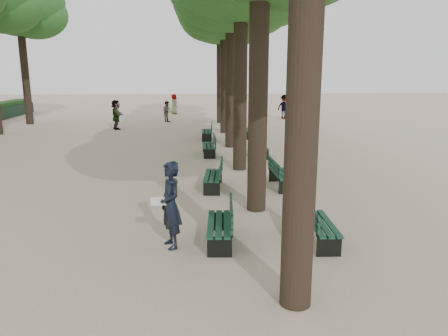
{
  "coord_description": "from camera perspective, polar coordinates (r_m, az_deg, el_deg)",
  "views": [
    {
      "loc": [
        -0.07,
        -8.54,
        3.84
      ],
      "look_at": [
        0.6,
        3.0,
        1.2
      ],
      "focal_mm": 35.0,
      "sensor_mm": 36.0,
      "label": 1
    }
  ],
  "objects": [
    {
      "name": "bench_right_0",
      "position": [
        10.17,
        12.45,
        -8.0
      ],
      "size": [
        0.62,
        1.82,
        0.92
      ],
      "color": "black",
      "rests_on": "ground"
    },
    {
      "name": "bench_left_0",
      "position": [
        9.9,
        -0.58,
        -8.26
      ],
      "size": [
        0.67,
        1.83,
        0.92
      ],
      "color": "black",
      "rests_on": "ground"
    },
    {
      "name": "pedestrian_c",
      "position": [
        33.83,
        9.15,
        7.57
      ],
      "size": [
        0.71,
        1.0,
        1.62
      ],
      "primitive_type": "imported",
      "rotation": [
        0.0,
        0.0,
        1.11
      ],
      "color": "#262628",
      "rests_on": "ground"
    },
    {
      "name": "bench_right_3",
      "position": [
        24.87,
        2.96,
        4.61
      ],
      "size": [
        0.62,
        1.81,
        0.92
      ],
      "color": "black",
      "rests_on": "ground"
    },
    {
      "name": "pedestrian_e",
      "position": [
        29.06,
        -13.91,
        6.78
      ],
      "size": [
        1.0,
        1.77,
        1.89
      ],
      "primitive_type": "imported",
      "rotation": [
        0.0,
        0.0,
        1.95
      ],
      "color": "#262628",
      "rests_on": "ground"
    },
    {
      "name": "bench_right_2",
      "position": [
        19.54,
        4.69,
        2.31
      ],
      "size": [
        0.63,
        1.82,
        0.92
      ],
      "color": "black",
      "rests_on": "ground"
    },
    {
      "name": "bench_left_1",
      "position": [
        14.21,
        -1.46,
        -1.68
      ],
      "size": [
        0.73,
        1.84,
        0.92
      ],
      "color": "black",
      "rests_on": "ground"
    },
    {
      "name": "man_with_map",
      "position": [
        9.53,
        -7.0,
        -4.82
      ],
      "size": [
        0.76,
        0.86,
        1.92
      ],
      "color": "black",
      "rests_on": "ground"
    },
    {
      "name": "tree_central_5",
      "position": [
        31.8,
        -0.5,
        19.75
      ],
      "size": [
        6.0,
        6.0,
        9.95
      ],
      "color": "#33261C",
      "rests_on": "ground"
    },
    {
      "name": "bench_left_2",
      "position": [
        19.72,
        -2.0,
        2.44
      ],
      "size": [
        0.6,
        1.81,
        0.92
      ],
      "color": "black",
      "rests_on": "ground"
    },
    {
      "name": "ground",
      "position": [
        9.36,
        -2.66,
        -11.37
      ],
      "size": [
        120.0,
        120.0,
        0.0
      ],
      "primitive_type": "plane",
      "color": "#C1AA92",
      "rests_on": "ground"
    },
    {
      "name": "tree_far_5",
      "position": [
        33.99,
        -25.3,
        18.98
      ],
      "size": [
        6.0,
        6.0,
        10.45
      ],
      "color": "#33261C",
      "rests_on": "ground"
    },
    {
      "name": "pedestrian_d",
      "position": [
        38.02,
        -6.54,
        8.29
      ],
      "size": [
        0.67,
        0.9,
        1.72
      ],
      "primitive_type": "imported",
      "rotation": [
        0.0,
        0.0,
        2.02
      ],
      "color": "#262628",
      "rests_on": "ground"
    },
    {
      "name": "bench_right_1",
      "position": [
        14.52,
        7.52,
        -1.47
      ],
      "size": [
        0.64,
        1.82,
        0.92
      ],
      "color": "black",
      "rests_on": "ground"
    },
    {
      "name": "bench_left_3",
      "position": [
        24.23,
        -2.26,
        4.39
      ],
      "size": [
        0.62,
        1.81,
        0.92
      ],
      "color": "black",
      "rests_on": "ground"
    },
    {
      "name": "pedestrian_b",
      "position": [
        34.51,
        7.88,
        7.91
      ],
      "size": [
        1.15,
        1.07,
        1.86
      ],
      "primitive_type": "imported",
      "rotation": [
        0.0,
        0.0,
        2.42
      ],
      "color": "#262628",
      "rests_on": "ground"
    },
    {
      "name": "tree_central_4",
      "position": [
        26.85,
        0.07,
        21.03
      ],
      "size": [
        6.0,
        6.0,
        9.95
      ],
      "color": "#33261C",
      "rests_on": "ground"
    },
    {
      "name": "pedestrian_a",
      "position": [
        32.65,
        -7.45,
        7.35
      ],
      "size": [
        0.68,
        0.78,
        1.52
      ],
      "primitive_type": "imported",
      "rotation": [
        0.0,
        0.0,
        2.2
      ],
      "color": "#262628",
      "rests_on": "ground"
    }
  ]
}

